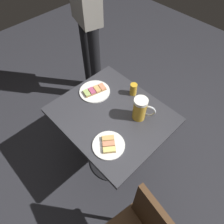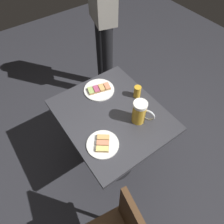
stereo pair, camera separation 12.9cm
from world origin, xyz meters
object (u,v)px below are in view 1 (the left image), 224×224
plate_far (95,91)px  patron_standing (87,16)px  beer_mug (140,109)px  plate_near (109,145)px  beer_glass_small (133,89)px

plate_far → patron_standing: (0.60, -0.45, 0.20)m
beer_mug → patron_standing: (0.99, -0.38, 0.12)m
plate_near → patron_standing: patron_standing is taller
plate_near → beer_glass_small: (0.19, -0.44, 0.04)m
plate_near → plate_far: 0.47m
beer_glass_small → beer_mug: bearing=143.7°
plate_near → beer_mug: (0.02, -0.31, 0.08)m
beer_mug → beer_glass_small: size_ratio=1.85×
patron_standing → plate_far: bearing=-20.8°
plate_near → beer_glass_small: 0.48m
plate_near → beer_mug: 0.32m
plate_near → patron_standing: size_ratio=0.12×
plate_far → beer_glass_small: bearing=-137.5°
plate_near → plate_far: same height
beer_glass_small → patron_standing: patron_standing is taller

